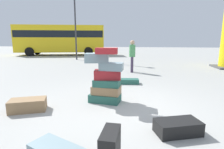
% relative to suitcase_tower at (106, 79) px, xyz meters
% --- Properties ---
extents(ground_plane, '(80.00, 80.00, 0.00)m').
position_rel_suitcase_tower_xyz_m(ground_plane, '(0.41, -0.40, -0.61)').
color(ground_plane, '#9E9E99').
extents(suitcase_tower, '(0.98, 0.67, 1.40)m').
position_rel_suitcase_tower_xyz_m(suitcase_tower, '(0.00, 0.00, 0.00)').
color(suitcase_tower, '#26594C').
rests_on(suitcase_tower, ground).
extents(suitcase_teal_foreground_far, '(0.81, 0.43, 0.17)m').
position_rel_suitcase_tower_xyz_m(suitcase_teal_foreground_far, '(0.43, 2.06, -0.52)').
color(suitcase_teal_foreground_far, '#26594C').
rests_on(suitcase_teal_foreground_far, ground).
extents(suitcase_brown_right_side, '(0.87, 0.67, 0.27)m').
position_rel_suitcase_tower_xyz_m(suitcase_brown_right_side, '(-1.62, -0.89, -0.47)').
color(suitcase_brown_right_side, olive).
rests_on(suitcase_brown_right_side, ground).
extents(suitcase_black_foreground_near, '(0.83, 0.62, 0.24)m').
position_rel_suitcase_tower_xyz_m(suitcase_black_foreground_near, '(1.53, -1.40, -0.49)').
color(suitcase_black_foreground_near, black).
rests_on(suitcase_black_foreground_near, ground).
extents(person_bearded_onlooker, '(0.30, 0.34, 1.59)m').
position_rel_suitcase_tower_xyz_m(person_bearded_onlooker, '(0.44, 4.52, 0.34)').
color(person_bearded_onlooker, '#3F334C').
rests_on(person_bearded_onlooker, ground).
extents(parked_bus, '(9.55, 4.79, 3.15)m').
position_rel_suitcase_tower_xyz_m(parked_bus, '(-7.82, 14.25, 1.23)').
color(parked_bus, yellow).
rests_on(parked_bus, ground).
extents(lamp_post, '(0.36, 0.36, 7.18)m').
position_rel_suitcase_tower_xyz_m(lamp_post, '(-4.41, 9.73, 3.97)').
color(lamp_post, '#333338').
rests_on(lamp_post, ground).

